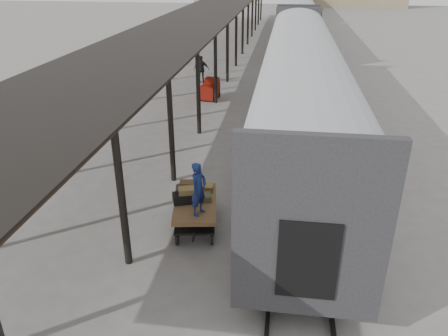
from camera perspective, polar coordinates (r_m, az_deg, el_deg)
name	(u,v)px	position (r m, az deg, el deg)	size (l,w,h in m)	color
ground	(193,226)	(13.59, -4.09, -7.57)	(160.00, 160.00, 0.00)	slate
train	(296,16)	(45.18, 9.35, 19.05)	(3.45, 76.01, 4.01)	silver
canopy	(212,10)	(35.80, -1.64, 19.90)	(4.90, 64.30, 4.15)	#422B19
rails	(294,43)	(45.73, 9.11, 15.80)	(1.54, 150.00, 0.12)	black
baggage_cart	(195,208)	(13.25, -3.75, -5.20)	(1.62, 2.57, 0.86)	brown
suitcase_stack	(191,192)	(13.34, -4.36, -3.17)	(1.23, 1.32, 0.43)	#333335
luggage_tug	(210,90)	(26.12, -1.79, 10.17)	(1.04, 1.48, 1.20)	maroon
porter	(199,189)	(12.17, -3.33, -2.77)	(0.57, 0.38, 1.58)	navy
pedestrian	(201,69)	(29.82, -2.98, 12.74)	(1.05, 0.44, 1.80)	black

